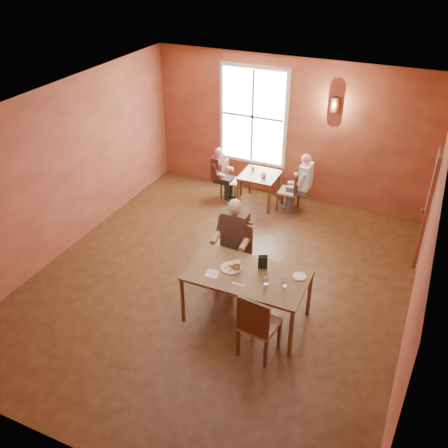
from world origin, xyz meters
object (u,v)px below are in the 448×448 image
at_px(diner_white, 291,183).
at_px(chair_diner_main, 233,258).
at_px(main_table, 246,296).
at_px(chair_diner_maroon, 231,180).
at_px(chair_empty, 260,323).
at_px(diner_main, 233,251).
at_px(chair_diner_white, 289,190).
at_px(diner_maroon, 230,174).
at_px(second_table, 259,189).

bearing_deg(diner_white, chair_diner_main, 178.88).
relative_size(main_table, chair_diner_maroon, 2.13).
height_order(chair_diner_main, chair_diner_maroon, chair_diner_main).
relative_size(main_table, chair_diner_main, 1.62).
xyz_separation_m(chair_diner_main, chair_empty, (0.93, -1.23, -0.01)).
xyz_separation_m(diner_main, chair_diner_white, (0.03, 2.88, -0.27)).
height_order(chair_diner_white, diner_maroon, diner_maroon).
bearing_deg(diner_main, chair_diner_main, -90.00).
distance_m(second_table, diner_white, 0.73).
bearing_deg(chair_diner_main, chair_diner_white, -90.52).
xyz_separation_m(main_table, diner_main, (-0.50, 0.62, 0.30)).
distance_m(chair_empty, second_table, 4.37).
distance_m(chair_diner_main, chair_diner_white, 2.85).
height_order(main_table, diner_maroon, diner_maroon).
bearing_deg(main_table, chair_diner_white, 97.72).
bearing_deg(diner_maroon, diner_white, 90.00).
relative_size(main_table, chair_empty, 1.66).
xyz_separation_m(diner_white, chair_diner_maroon, (-1.33, 0.00, -0.20)).
relative_size(main_table, diner_maroon, 1.60).
xyz_separation_m(chair_diner_main, diner_white, (0.06, 2.85, 0.07)).
bearing_deg(second_table, main_table, -72.19).
distance_m(main_table, chair_diner_white, 3.53).
height_order(main_table, second_table, main_table).
bearing_deg(second_table, diner_maroon, 180.00).
distance_m(chair_diner_white, diner_maroon, 1.33).
distance_m(chair_empty, chair_diner_white, 4.18).
height_order(diner_main, diner_maroon, diner_main).
height_order(second_table, diner_maroon, diner_maroon).
bearing_deg(diner_main, chair_diner_maroon, -66.13).
bearing_deg(chair_empty, diner_maroon, 125.34).
bearing_deg(main_table, second_table, 107.81).
height_order(chair_empty, diner_white, diner_white).
height_order(main_table, chair_empty, chair_empty).
bearing_deg(diner_main, diner_maroon, -65.63).
height_order(main_table, chair_diner_main, chair_diner_main).
xyz_separation_m(main_table, diner_white, (-0.44, 3.50, 0.20)).
height_order(diner_main, chair_diner_maroon, diner_main).
bearing_deg(diner_white, diner_maroon, 90.00).
bearing_deg(chair_diner_white, chair_empty, -167.54).
height_order(second_table, chair_diner_maroon, chair_diner_maroon).
bearing_deg(diner_main, chair_empty, 127.63).
distance_m(chair_diner_main, diner_white, 2.85).
relative_size(diner_main, diner_maroon, 1.29).
height_order(second_table, diner_white, diner_white).
xyz_separation_m(diner_white, diner_maroon, (-1.36, 0.00, -0.06)).
bearing_deg(chair_diner_white, diner_white, -90.00).
height_order(chair_diner_main, diner_main, diner_main).
height_order(chair_diner_main, second_table, chair_diner_main).
distance_m(chair_diner_white, diner_white, 0.18).
height_order(chair_empty, chair_diner_white, chair_empty).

